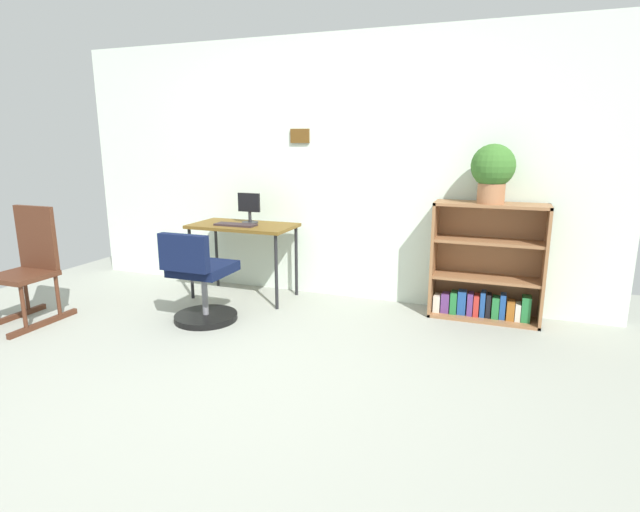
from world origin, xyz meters
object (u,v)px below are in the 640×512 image
object	(u,v)px
keyboard	(236,225)
office_chair	(200,284)
rocking_chair	(29,265)
potted_plant_on_shelf	(493,170)
monitor	(249,208)
desk	(243,231)
bookshelf_low	(486,269)

from	to	relation	value
keyboard	office_chair	size ratio (longest dim) A/B	0.50
keyboard	rocking_chair	xyz separation A→B (m)	(-1.30, -1.09, -0.24)
office_chair	potted_plant_on_shelf	xyz separation A→B (m)	(2.16, 0.89, 0.91)
monitor	desk	bearing A→B (deg)	-108.68
monitor	bookshelf_low	bearing A→B (deg)	3.36
potted_plant_on_shelf	office_chair	bearing A→B (deg)	-157.53
desk	rocking_chair	distance (m)	1.79
monitor	office_chair	bearing A→B (deg)	-91.47
bookshelf_low	potted_plant_on_shelf	bearing A→B (deg)	-98.37
desk	bookshelf_low	xyz separation A→B (m)	(2.17, 0.21, -0.22)
monitor	potted_plant_on_shelf	xyz separation A→B (m)	(2.13, 0.07, 0.39)
monitor	office_chair	xyz separation A→B (m)	(-0.02, -0.82, -0.52)
office_chair	rocking_chair	bearing A→B (deg)	-161.79
rocking_chair	potted_plant_on_shelf	bearing A→B (deg)	20.87
desk	monitor	xyz separation A→B (m)	(0.03, 0.08, 0.21)
desk	office_chair	distance (m)	0.80
bookshelf_low	office_chair	bearing A→B (deg)	-156.33
desk	bookshelf_low	world-z (taller)	bookshelf_low
office_chair	potted_plant_on_shelf	bearing A→B (deg)	22.47
keyboard	potted_plant_on_shelf	world-z (taller)	potted_plant_on_shelf
bookshelf_low	rocking_chair	bearing A→B (deg)	-158.37
keyboard	office_chair	bearing A→B (deg)	-87.20
keyboard	potted_plant_on_shelf	xyz separation A→B (m)	(2.19, 0.24, 0.53)
office_chair	bookshelf_low	world-z (taller)	bookshelf_low
desk	office_chair	world-z (taller)	office_chair
monitor	potted_plant_on_shelf	bearing A→B (deg)	1.85
potted_plant_on_shelf	keyboard	bearing A→B (deg)	-173.72
monitor	bookshelf_low	world-z (taller)	monitor
keyboard	desk	bearing A→B (deg)	74.34
rocking_chair	potted_plant_on_shelf	size ratio (longest dim) A/B	2.03
desk	monitor	distance (m)	0.23
monitor	keyboard	xyz separation A→B (m)	(-0.05, -0.17, -0.14)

